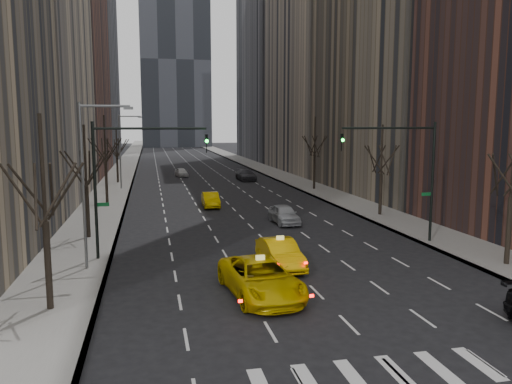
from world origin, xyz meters
TOP-DOWN VIEW (x-y plane):
  - ground at (0.00, 0.00)m, footprint 400.00×400.00m
  - sidewalk_left at (-12.25, 70.00)m, footprint 4.50×320.00m
  - sidewalk_right at (12.25, 70.00)m, footprint 4.50×320.00m
  - bld_left_far at (-21.50, 66.00)m, footprint 14.00×28.00m
  - bld_left_deep at (-21.50, 96.00)m, footprint 14.00×30.00m
  - bld_right_far at (21.50, 64.00)m, footprint 14.00×28.00m
  - bld_right_deep at (21.50, 95.00)m, footprint 14.00×30.00m
  - tree_lw_a at (-12.00, 4.00)m, footprint 3.36×3.50m
  - tree_lw_b at (-12.00, 18.00)m, footprint 3.36×3.50m
  - tree_lw_c at (-12.00, 34.00)m, footprint 3.36×3.50m
  - tree_lw_d at (-12.00, 52.00)m, footprint 3.36×3.50m
  - tree_rw_a at (12.00, 6.00)m, footprint 3.36×3.50m
  - tree_rw_b at (12.00, 22.00)m, footprint 3.36×3.50m
  - tree_rw_c at (12.00, 40.00)m, footprint 3.36×3.50m
  - traffic_mast_left at (-9.11, 12.00)m, footprint 6.69×0.39m
  - traffic_mast_right at (9.11, 12.00)m, footprint 6.69×0.39m
  - streetlight_near at (-10.84, 10.00)m, footprint 2.83×0.22m
  - streetlight_far at (-10.84, 45.00)m, footprint 2.83×0.22m
  - taxi_suv at (-2.73, 4.06)m, footprint 3.52×6.51m
  - taxi_sedan at (-0.64, 8.43)m, footprint 1.90×4.90m
  - silver_sedan_ahead at (2.89, 20.55)m, footprint 1.95×4.53m
  - far_taxi at (-1.97, 29.87)m, footprint 1.57×4.33m
  - far_suv_grey at (5.73, 51.86)m, footprint 2.46×5.49m
  - far_car_white at (-2.97, 59.09)m, footprint 2.10×4.13m

SIDE VIEW (x-z plane):
  - ground at x=0.00m, z-range 0.00..0.00m
  - sidewalk_left at x=-12.25m, z-range 0.00..0.15m
  - sidewalk_right at x=12.25m, z-range 0.00..0.15m
  - far_car_white at x=-2.97m, z-range 0.00..1.35m
  - far_taxi at x=-1.97m, z-range 0.00..1.42m
  - silver_sedan_ahead at x=2.89m, z-range 0.00..1.52m
  - far_suv_grey at x=5.73m, z-range 0.00..1.56m
  - taxi_sedan at x=-0.64m, z-range 0.00..1.59m
  - taxi_suv at x=-2.73m, z-range 0.00..1.74m
  - tree_lw_d at x=-12.00m, z-range -0.12..7.24m
  - tree_lw_b at x=-12.00m, z-range -0.19..7.63m
  - tree_rw_b at x=12.00m, z-range -0.19..7.63m
  - tree_lw_a at x=-12.00m, z-range -0.26..8.02m
  - tree_rw_a at x=12.00m, z-range -0.26..8.02m
  - tree_lw_c at x=-12.00m, z-range -0.33..8.41m
  - tree_rw_c at x=12.00m, z-range -0.33..8.41m
  - traffic_mast_left at x=-9.11m, z-range 1.49..9.49m
  - traffic_mast_right at x=9.11m, z-range 1.49..9.49m
  - streetlight_near at x=-10.84m, z-range 1.12..10.12m
  - streetlight_far at x=-10.84m, z-range 1.12..10.12m
  - bld_left_far at x=-21.50m, z-range 0.00..44.00m
  - bld_right_far at x=21.50m, z-range 0.00..50.00m
  - bld_right_deep at x=21.50m, z-range 0.00..58.00m
  - bld_left_deep at x=-21.50m, z-range 0.00..60.00m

